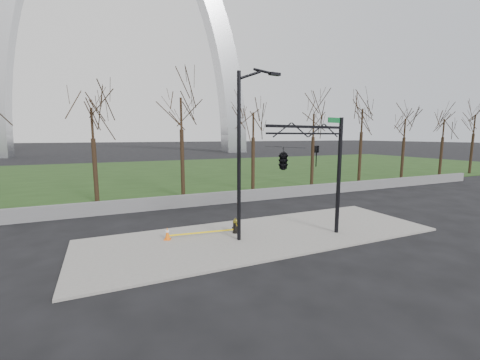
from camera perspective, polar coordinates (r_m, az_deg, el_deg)
name	(u,v)px	position (r m, az deg, el deg)	size (l,w,h in m)	color
ground	(264,236)	(16.10, 4.42, -10.30)	(500.00, 500.00, 0.00)	black
sidewalk	(264,235)	(16.09, 4.42, -10.13)	(18.00, 6.00, 0.10)	slate
grass_strip	(161,172)	(44.31, -14.39, 1.38)	(120.00, 40.00, 0.06)	#1D3513
guardrail	(213,199)	(23.09, -5.08, -3.45)	(60.00, 0.30, 0.90)	#59595B
gateway_arch	(126,28)	(92.84, -20.40, 24.89)	(66.00, 6.00, 65.00)	#B9BBC0
tree_row	(283,143)	(29.93, 7.89, 6.74)	(62.98, 4.00, 8.75)	black
fire_hydrant	(236,226)	(16.13, -0.78, -8.51)	(0.49, 0.32, 0.79)	black
traffic_cone	(167,234)	(15.55, -13.31, -9.64)	(0.40, 0.40, 0.60)	orange
street_light	(243,145)	(14.51, 0.58, 6.59)	(2.39, 0.46, 8.21)	black
traffic_signal_mast	(296,158)	(13.87, 10.27, 4.11)	(4.98, 2.54, 6.00)	black
caution_tape	(211,231)	(15.72, -5.43, -9.37)	(3.45, 1.42, 0.41)	yellow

